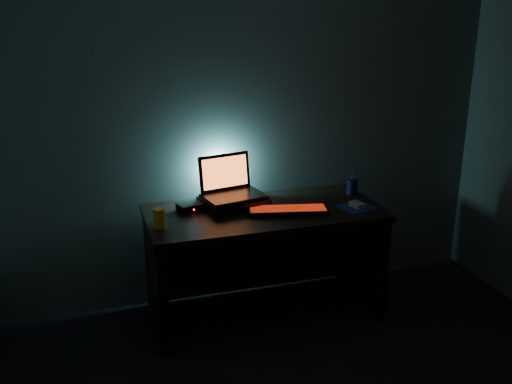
% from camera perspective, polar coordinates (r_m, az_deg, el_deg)
% --- Properties ---
extents(room, '(3.50, 4.00, 2.50)m').
position_cam_1_polar(room, '(2.08, 14.78, -3.57)').
color(room, black).
rests_on(room, ground).
extents(desk, '(1.50, 0.70, 0.75)m').
position_cam_1_polar(desk, '(3.78, 0.58, -5.22)').
color(desk, black).
rests_on(desk, ground).
extents(riser, '(0.45, 0.38, 0.06)m').
position_cam_1_polar(riser, '(3.70, -2.24, -0.97)').
color(riser, black).
rests_on(riser, desk).
extents(laptop, '(0.42, 0.35, 0.26)m').
position_cam_1_polar(laptop, '(3.72, -2.61, 0.57)').
color(laptop, black).
rests_on(laptop, riser).
extents(keyboard, '(0.52, 0.26, 0.03)m').
position_cam_1_polar(keyboard, '(3.60, 3.19, -1.83)').
color(keyboard, black).
rests_on(keyboard, desk).
extents(mousepad, '(0.26, 0.24, 0.00)m').
position_cam_1_polar(mousepad, '(3.74, 10.04, -1.50)').
color(mousepad, navy).
rests_on(mousepad, desk).
extents(mouse, '(0.08, 0.11, 0.03)m').
position_cam_1_polar(mouse, '(3.74, 10.06, -1.26)').
color(mouse, gray).
rests_on(mouse, mousepad).
extents(pen_cup, '(0.08, 0.08, 0.10)m').
position_cam_1_polar(pen_cup, '(3.99, 9.60, 0.53)').
color(pen_cup, black).
rests_on(pen_cup, desk).
extents(juice_glass, '(0.08, 0.08, 0.12)m').
position_cam_1_polar(juice_glass, '(3.39, -9.65, -2.59)').
color(juice_glass, '#FFA80D').
rests_on(juice_glass, desk).
extents(router, '(0.17, 0.15, 0.05)m').
position_cam_1_polar(router, '(3.65, -6.64, -1.51)').
color(router, black).
rests_on(router, desk).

